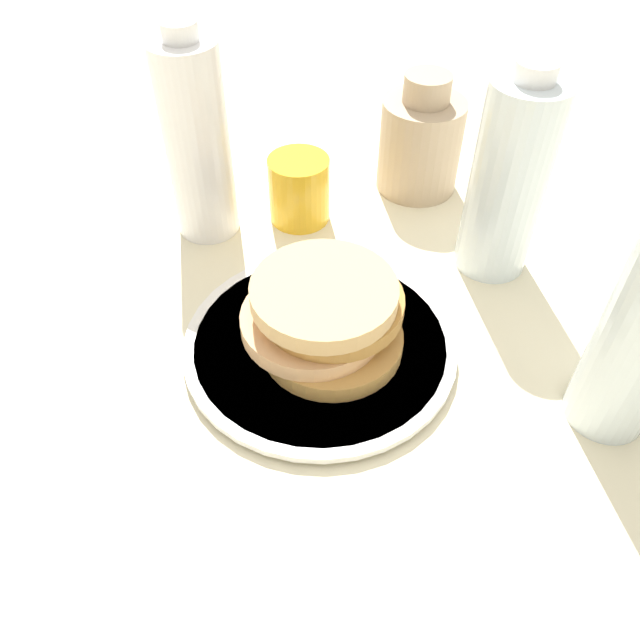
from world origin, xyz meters
TOP-DOWN VIEW (x-y plane):
  - ground_plane at (0.00, 0.00)m, footprint 4.00×4.00m
  - plate at (0.01, 0.03)m, footprint 0.26×0.26m
  - pancake_stack at (0.01, 0.03)m, footprint 0.15×0.15m
  - juice_glass at (0.03, -0.18)m, footprint 0.07×0.07m
  - cream_jug at (-0.12, -0.25)m, footprint 0.10×0.10m
  - water_bottle_near at (0.14, -0.17)m, footprint 0.07×0.07m
  - water_bottle_far at (-0.18, -0.10)m, footprint 0.08×0.08m

SIDE VIEW (x-z plane):
  - ground_plane at x=0.00m, z-range 0.00..0.00m
  - plate at x=0.01m, z-range 0.00..0.01m
  - juice_glass at x=0.03m, z-range 0.00..0.08m
  - pancake_stack at x=0.01m, z-range 0.01..0.08m
  - cream_jug at x=-0.12m, z-range -0.01..0.13m
  - water_bottle_far at x=-0.18m, z-range -0.01..0.22m
  - water_bottle_near at x=0.14m, z-range -0.01..0.23m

